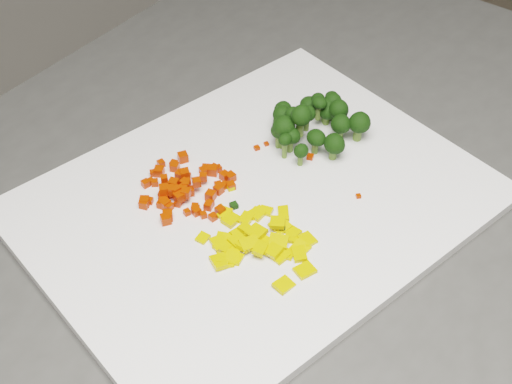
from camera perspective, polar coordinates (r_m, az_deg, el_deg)
counter_block at (r=1.20m, az=0.46°, el=-14.25°), size 1.19×0.96×0.90m
cutting_board at (r=0.80m, az=0.00°, el=-0.84°), size 0.49×0.38×0.01m
carrot_pile at (r=0.79m, az=-5.75°, el=0.79°), size 0.11×0.11×0.03m
pepper_pile at (r=0.74m, az=0.46°, el=-3.63°), size 0.13×0.13×0.02m
broccoli_pile at (r=0.85m, az=4.20°, el=5.80°), size 0.13×0.13×0.06m
carrot_cube_0 at (r=0.78m, az=-6.22°, el=-0.24°), size 0.01×0.01×0.01m
carrot_cube_1 at (r=0.78m, az=-3.83°, el=-1.11°), size 0.01×0.01×0.01m
carrot_cube_2 at (r=0.81m, az=-5.73°, el=1.46°), size 0.01×0.01×0.01m
carrot_cube_3 at (r=0.77m, az=-3.47°, el=-2.01°), size 0.01×0.01×0.01m
carrot_cube_4 at (r=0.78m, az=-5.55°, el=-1.62°), size 0.01×0.01×0.01m
carrot_cube_5 at (r=0.81m, az=-6.09°, el=1.36°), size 0.01×0.01×0.01m
carrot_cube_6 at (r=0.81m, az=-8.83°, el=0.68°), size 0.01×0.01×0.01m
carrot_cube_7 at (r=0.79m, az=-5.64°, el=-0.07°), size 0.01×0.01×0.01m
carrot_cube_8 at (r=0.79m, az=-8.93°, el=-0.94°), size 0.01×0.01×0.01m
carrot_cube_9 at (r=0.79m, az=-6.27°, el=-0.89°), size 0.01×0.01×0.01m
carrot_cube_10 at (r=0.82m, az=-3.47°, el=1.73°), size 0.01×0.01×0.01m
carrot_cube_11 at (r=0.79m, az=-8.92°, el=-0.76°), size 0.01×0.01×0.01m
carrot_cube_12 at (r=0.80m, az=-5.73°, el=0.70°), size 0.01×0.01×0.01m
carrot_cube_13 at (r=0.81m, az=-4.24°, el=1.22°), size 0.01×0.01×0.01m
carrot_cube_14 at (r=0.82m, az=-4.19°, el=1.67°), size 0.01×0.01×0.01m
carrot_cube_15 at (r=0.80m, az=-7.37°, el=-0.23°), size 0.02×0.02×0.01m
carrot_cube_16 at (r=0.79m, az=-7.39°, el=-0.67°), size 0.01×0.01×0.01m
carrot_cube_17 at (r=0.82m, az=-3.05°, el=1.89°), size 0.01×0.01×0.01m
carrot_cube_18 at (r=0.79m, az=-3.65°, el=-0.28°), size 0.01×0.01×0.01m
carrot_cube_19 at (r=0.83m, az=-6.59°, el=2.23°), size 0.01×0.01×0.01m
carrot_cube_20 at (r=0.82m, az=-8.45°, el=0.85°), size 0.01×0.01×0.01m
carrot_cube_21 at (r=0.80m, az=-2.56°, el=0.53°), size 0.01×0.01×0.01m
carrot_cube_22 at (r=0.79m, az=-7.30°, el=-0.95°), size 0.01×0.01×0.01m
carrot_cube_23 at (r=0.79m, az=-6.61°, el=0.68°), size 0.01×0.01×0.01m
carrot_cube_24 at (r=0.78m, az=-4.74°, el=-1.35°), size 0.01×0.01×0.01m
carrot_cube_25 at (r=0.81m, az=-2.54°, el=1.30°), size 0.01×0.01×0.01m
carrot_cube_26 at (r=0.80m, az=-7.35°, el=1.06°), size 0.01×0.01×0.01m
carrot_cube_27 at (r=0.81m, az=-2.06°, el=1.20°), size 0.01×0.01×0.01m
carrot_cube_28 at (r=0.79m, az=-8.49°, el=-0.70°), size 0.01×0.01×0.01m
carrot_cube_29 at (r=0.82m, az=-3.35°, el=1.90°), size 0.01×0.01×0.01m
carrot_cube_30 at (r=0.77m, az=-4.22°, el=-1.84°), size 0.01×0.01×0.01m
carrot_cube_31 at (r=0.79m, az=-6.10°, el=-0.41°), size 0.01×0.01×0.01m
carrot_cube_32 at (r=0.84m, az=-7.61°, el=2.27°), size 0.01×0.01×0.01m
carrot_cube_33 at (r=0.77m, az=-7.23°, el=-2.17°), size 0.01×0.01×0.01m
carrot_cube_34 at (r=0.84m, az=-5.86°, el=2.78°), size 0.01×0.01×0.01m
carrot_cube_35 at (r=0.79m, az=-5.62°, el=0.62°), size 0.01×0.01×0.01m
carrot_cube_36 at (r=0.79m, az=-7.59°, el=-0.97°), size 0.01×0.01×0.01m
carrot_cube_37 at (r=0.80m, az=-3.05°, el=0.52°), size 0.01×0.01×0.01m
carrot_cube_38 at (r=0.80m, az=-3.00°, el=0.21°), size 0.01×0.01×0.01m
carrot_cube_39 at (r=0.78m, az=-6.18°, el=-0.39°), size 0.01×0.01×0.01m
carrot_cube_40 at (r=0.80m, az=-2.02°, el=0.50°), size 0.01×0.01×0.01m
carrot_cube_41 at (r=0.79m, az=-5.88°, el=0.33°), size 0.01×0.01×0.01m
carrot_cube_42 at (r=0.79m, az=-6.68°, el=0.15°), size 0.01×0.01×0.01m
carrot_cube_43 at (r=0.78m, az=-3.70°, el=-0.97°), size 0.01×0.01×0.01m
carrot_cube_44 at (r=0.80m, az=-5.30°, el=0.06°), size 0.01×0.01×0.01m
carrot_cube_45 at (r=0.79m, az=-7.36°, el=0.18°), size 0.01×0.01×0.01m
carrot_cube_46 at (r=0.79m, az=-7.15°, el=-1.14°), size 0.01×0.01×0.01m
carrot_cube_47 at (r=0.77m, az=-7.08°, el=-1.87°), size 0.01×0.01×0.01m
carrot_cube_48 at (r=0.78m, az=-7.00°, el=-1.18°), size 0.01×0.01×0.01m
carrot_cube_49 at (r=0.81m, az=-5.56°, el=1.13°), size 0.01×0.01×0.01m
carrot_cube_50 at (r=0.79m, az=-4.77°, el=0.78°), size 0.01×0.01×0.01m
carrot_cube_51 at (r=0.83m, az=-6.53°, el=2.01°), size 0.01×0.01×0.01m
carrot_cube_52 at (r=0.81m, az=-8.10°, el=0.75°), size 0.01×0.01×0.01m
carrot_cube_53 at (r=0.78m, az=-4.91°, el=-1.22°), size 0.01×0.01×0.01m
carrot_cube_54 at (r=0.78m, az=-4.79°, el=-1.56°), size 0.01×0.01×0.01m
carrot_cube_55 at (r=0.80m, az=-5.51°, el=0.83°), size 0.01×0.01×0.01m
carrot_cube_56 at (r=0.77m, az=-2.88°, el=-1.50°), size 0.01×0.01×0.01m
carrot_cube_57 at (r=0.82m, az=-4.03°, el=1.86°), size 0.01×0.01×0.01m
carrot_cube_58 at (r=0.83m, az=-8.25°, el=1.50°), size 0.01×0.01×0.01m
carrot_cube_59 at (r=0.79m, az=-6.43°, el=0.16°), size 0.01×0.01×0.01m
carrot_cube_60 at (r=0.83m, az=-7.75°, el=1.65°), size 0.01×0.01×0.01m
carrot_cube_61 at (r=0.80m, az=-5.43°, el=0.16°), size 0.01×0.01×0.01m
pepper_chunk_0 at (r=0.76m, az=3.02°, el=-3.22°), size 0.02×0.02×0.00m
pepper_chunk_1 at (r=0.78m, az=2.21°, el=-1.73°), size 0.02×0.02×0.01m
pepper_chunk_2 at (r=0.76m, az=-1.19°, el=-3.30°), size 0.02×0.02×0.01m
pepper_chunk_3 at (r=0.76m, az=1.73°, el=-2.45°), size 0.02×0.02×0.01m
pepper_chunk_4 at (r=0.77m, az=0.05°, el=-1.69°), size 0.02×0.02×0.01m
pepper_chunk_5 at (r=0.77m, az=-2.08°, el=-2.17°), size 0.02×0.02×0.01m
pepper_chunk_6 at (r=0.71m, az=2.23°, el=-7.44°), size 0.02×0.02×0.01m
pepper_chunk_7 at (r=0.74m, az=-2.00°, el=-4.52°), size 0.02×0.02×0.01m
pepper_chunk_8 at (r=0.73m, az=-1.88°, el=-5.26°), size 0.02×0.02×0.01m
pepper_chunk_9 at (r=0.75m, az=-2.96°, el=-4.12°), size 0.02×0.02×0.01m
pepper_chunk_10 at (r=0.75m, az=-1.78°, el=-3.87°), size 0.02×0.02×0.01m
pepper_chunk_11 at (r=0.73m, az=-2.45°, el=-5.50°), size 0.02×0.02×0.01m
pepper_chunk_12 at (r=0.77m, az=-2.54°, el=-1.73°), size 0.02×0.02×0.01m
pepper_chunk_13 at (r=0.77m, az=-2.07°, el=-2.31°), size 0.02×0.02×0.01m
pepper_chunk_14 at (r=0.75m, az=0.02°, el=-3.23°), size 0.02×0.02×0.01m
pepper_chunk_15 at (r=0.72m, az=3.93°, el=-6.26°), size 0.02×0.02×0.01m
pepper_chunk_16 at (r=0.74m, az=-1.51°, el=-3.84°), size 0.02×0.02×0.01m
pepper_chunk_17 at (r=0.78m, az=0.80°, el=-1.52°), size 0.02×0.02×0.01m
pepper_chunk_18 at (r=0.75m, az=2.84°, el=-3.67°), size 0.02×0.02×0.01m
pepper_chunk_19 at (r=0.74m, az=2.39°, el=-4.92°), size 0.02×0.02×0.01m
pepper_chunk_20 at (r=0.73m, az=-3.02°, el=-5.62°), size 0.02×0.02×0.01m
pepper_chunk_21 at (r=0.76m, az=1.95°, el=-2.72°), size 0.02×0.02×0.01m
pepper_chunk_22 at (r=0.77m, az=-0.78°, el=-2.13°), size 0.02×0.02×0.01m
pepper_chunk_23 at (r=0.74m, az=1.80°, el=-3.94°), size 0.03×0.03×0.01m
pepper_chunk_24 at (r=0.74m, az=-0.52°, el=-4.15°), size 0.02×0.02×0.01m
pepper_chunk_25 at (r=0.75m, az=-4.29°, el=-3.69°), size 0.02×0.02×0.01m
pepper_chunk_26 at (r=0.75m, az=-2.63°, el=-3.82°), size 0.02×0.02×0.01m
pepper_chunk_27 at (r=0.73m, az=-2.64°, el=-5.37°), size 0.02×0.02×0.01m
pepper_chunk_28 at (r=0.74m, az=3.49°, el=-4.98°), size 0.02×0.02×0.01m
pepper_chunk_29 at (r=0.75m, az=-0.70°, el=-3.00°), size 0.01×0.02×0.01m
pepper_chunk_30 at (r=0.73m, az=0.32°, el=-4.52°), size 0.02×0.02×0.01m
pepper_chunk_31 at (r=0.73m, az=-1.73°, el=-5.28°), size 0.02×0.02×0.00m
pepper_chunk_32 at (r=0.75m, az=-0.29°, el=-3.35°), size 0.02×0.02×0.01m
pepper_chunk_33 at (r=0.73m, az=1.21°, el=-4.61°), size 0.02×0.02×0.01m
pepper_chunk_34 at (r=0.77m, az=0.05°, el=-1.79°), size 0.02×0.02×0.01m
pepper_chunk_35 at (r=0.74m, az=-2.64°, el=-4.32°), size 0.02×0.02×0.01m
pepper_chunk_36 at (r=0.75m, az=0.48°, el=-4.02°), size 0.02×0.02×0.01m
pepper_chunk_37 at (r=0.74m, az=-0.98°, el=-4.33°), size 0.02×0.02×0.01m
pepper_chunk_38 at (r=0.74m, az=3.58°, el=-4.49°), size 0.02×0.02×0.01m
pepper_chunk_39 at (r=0.73m, az=2.00°, el=-5.20°), size 0.02×0.01×0.01m
pepper_chunk_40 at (r=0.75m, az=4.14°, el=-3.80°), size 0.02×0.02×0.00m
broccoli_floret_0 at (r=0.83m, az=3.57°, el=2.93°), size 0.02×0.02×0.03m
broccoli_floret_1 at (r=0.85m, az=4.06°, el=5.84°), size 0.03×0.03×0.03m
broccoli_floret_2 at (r=0.89m, az=5.66°, el=6.24°), size 0.03×0.03×0.03m
broccoli_floret_3 at (r=0.84m, az=4.76°, el=3.97°), size 0.03×0.03×0.03m
broccoli_floret_4 at (r=0.84m, az=2.75°, el=4.14°), size 0.03×0.03×0.03m
broccoli_floret_5 at (r=0.87m, az=8.18°, el=5.14°), size 0.04×0.04×0.04m
broccoli_floret_6 at (r=0.83m, az=2.30°, el=3.66°), size 0.02×0.02×0.03m
broccoli_floret_7 at (r=0.88m, az=2.11°, el=6.25°), size 0.03×0.03×0.03m
broccoli_floret_8 at (r=0.86m, az=2.89°, el=5.79°), size 0.03×0.03×0.03m
broccoli_floret_9 at (r=0.90m, az=4.18°, el=6.73°), size 0.03×0.03×0.03m
broccoli_floret_10 at (r=0.87m, az=5.01°, el=6.65°), size 0.02×0.02×0.03m
broccoli_floret_11 at (r=0.90m, az=4.91°, el=6.87°), size 0.02×0.02×0.03m
broccoli_floret_12 at (r=0.89m, az=6.07°, el=6.74°), size 0.03×0.03×0.04m
broccoli_floret_13 at (r=0.85m, az=1.80°, el=4.45°), size 0.03×0.03×0.03m
broccoli_floret_14 at (r=0.90m, az=6.00°, el=7.04°), size 0.02×0.02×0.03m
broccoli_floret_15 at (r=0.88m, az=6.53°, el=6.10°), size 0.03×0.03×0.04m
broccoli_floret_16 at (r=0.86m, az=2.00°, el=5.32°), size 0.03×0.03×0.03m
broccoli_floret_17 at (r=0.89m, az=5.62°, el=6.47°), size 0.03×0.03×0.03m
broccoli_floret_18 at (r=0.85m, az=2.15°, el=4.72°), size 0.04×0.04×0.04m
broccoli_floret_19 at (r=0.84m, az=6.20°, el=3.52°), size 0.03×0.03×0.03m
broccoli_floret_20 at (r=0.87m, az=2.04°, el=5.77°), size 0.03×0.03×0.03m
broccoli_floret_21 at (r=0.86m, az=6.71°, el=5.07°), size 0.03×0.03×0.03m
broccoli_floret_22 at (r=0.84m, az=3.56°, el=5.60°), size 0.04×0.04×0.04m
stray_bit_0 at (r=0.86m, az=0.83°, el=3.88°), size 0.01×0.01×0.00m
stray_bit_1 at (r=0.80m, az=8.20°, el=-0.32°), size 0.01×0.01×0.00m
stray_bit_2 at (r=0.80m, az=-2.04°, el=0.37°), size 0.01×0.01×0.01m
stray_bit_3 at (r=0.78m, az=-2.84°, el=-1.15°), size 0.01×0.01×0.00m
stray_bit_4 at (r=0.76m, az=2.12°, el=-2.97°), size 0.01×0.01×0.00m
stray_bit_5 at (r=0.85m, az=0.07°, el=3.55°), size 0.01×0.01×0.00m
stray_bit_6 at (r=0.84m, az=4.36°, el=2.83°), size 0.01×0.01×0.01m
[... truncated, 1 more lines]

